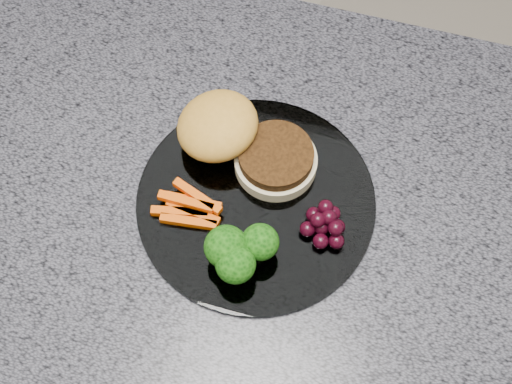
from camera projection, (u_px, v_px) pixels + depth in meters
island_cabinet at (192, 312)px, 1.21m from camera, size 1.20×0.60×0.86m
countertop at (160, 196)px, 0.80m from camera, size 1.20×0.60×0.04m
plate at (256, 201)px, 0.77m from camera, size 0.26×0.26×0.01m
burger at (238, 140)px, 0.78m from camera, size 0.16×0.11×0.05m
carrot_sticks at (190, 208)px, 0.76m from camera, size 0.08×0.05×0.02m
broccoli at (238, 251)px, 0.71m from camera, size 0.07×0.07×0.05m
grape_bunch at (325, 224)px, 0.74m from camera, size 0.05×0.05×0.03m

